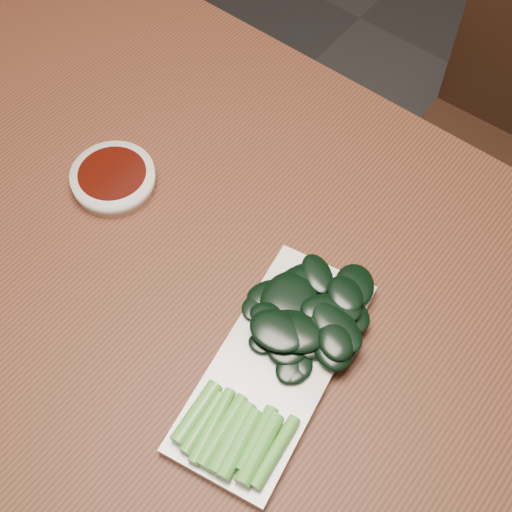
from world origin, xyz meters
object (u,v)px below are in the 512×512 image
(serving_plate, at_px, (274,366))
(gai_lan, at_px, (293,345))
(chair_far, at_px, (508,159))
(sauce_bowl, at_px, (113,179))
(table, at_px, (215,296))

(serving_plate, distance_m, gai_lan, 0.03)
(chair_far, bearing_deg, sauce_bowl, -122.11)
(table, xyz_separation_m, gai_lan, (0.15, -0.03, 0.10))
(table, bearing_deg, gai_lan, -10.75)
(serving_plate, bearing_deg, table, 158.58)
(sauce_bowl, height_order, gai_lan, gai_lan)
(sauce_bowl, bearing_deg, serving_plate, -12.99)
(chair_far, xyz_separation_m, gai_lan, (-0.02, -0.68, 0.29))
(sauce_bowl, xyz_separation_m, serving_plate, (0.35, -0.08, -0.01))
(table, xyz_separation_m, sauce_bowl, (-0.20, 0.02, 0.09))
(sauce_bowl, distance_m, serving_plate, 0.36)
(table, relative_size, chair_far, 1.57)
(table, distance_m, gai_lan, 0.18)
(chair_far, distance_m, serving_plate, 0.76)
(table, bearing_deg, serving_plate, -21.42)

